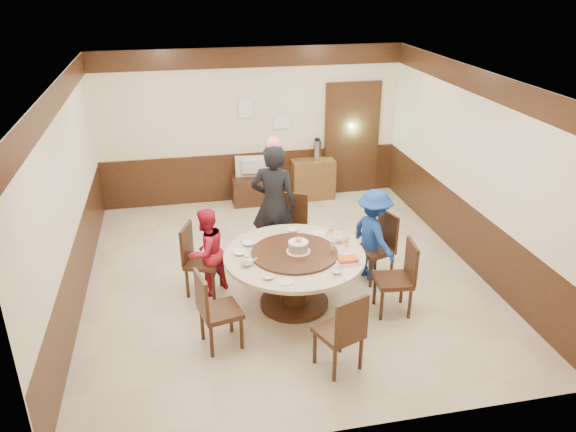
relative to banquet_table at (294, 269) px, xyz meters
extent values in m
plane|color=beige|center=(0.02, 0.77, -0.53)|extent=(6.00, 6.00, 0.00)
plane|color=white|center=(0.02, 0.77, 2.27)|extent=(6.00, 6.00, 0.00)
cube|color=beige|center=(0.02, 3.77, 0.87)|extent=(5.50, 0.04, 2.80)
cube|color=beige|center=(0.02, -2.23, 0.87)|extent=(5.50, 0.04, 2.80)
cube|color=beige|center=(-2.73, 0.77, 0.87)|extent=(0.04, 6.00, 2.80)
cube|color=beige|center=(2.77, 0.77, 0.87)|extent=(0.04, 6.00, 2.80)
cube|color=#341C10|center=(0.02, 0.77, -0.08)|extent=(5.50, 6.00, 0.90)
cube|color=#341C10|center=(0.02, 0.77, 2.09)|extent=(5.50, 6.00, 0.35)
cube|color=#341C10|center=(1.92, 3.72, 0.52)|extent=(1.05, 0.08, 2.18)
cube|color=#87D09A|center=(1.92, 3.74, 0.52)|extent=(0.88, 0.02, 2.05)
cylinder|color=#341C10|center=(0.00, 0.00, -0.50)|extent=(0.90, 0.90, 0.06)
cylinder|color=#341C10|center=(0.00, 0.00, -0.18)|extent=(0.36, 0.36, 0.65)
cylinder|color=#C9AE92|center=(0.00, 0.00, 0.19)|extent=(1.80, 1.80, 0.05)
cylinder|color=#341C10|center=(0.00, 0.00, 0.23)|extent=(1.10, 1.10, 0.03)
cube|color=#341C10|center=(1.24, 0.44, -0.08)|extent=(0.55, 0.55, 0.06)
cube|color=#341C10|center=(1.44, 0.51, 0.19)|extent=(0.17, 0.41, 0.50)
cube|color=#341C10|center=(1.24, 0.44, -0.32)|extent=(0.36, 0.36, 0.42)
cube|color=#341C10|center=(0.23, 1.29, -0.08)|extent=(0.59, 0.59, 0.06)
cube|color=#341C10|center=(0.32, 1.48, 0.19)|extent=(0.39, 0.22, 0.50)
cube|color=#341C10|center=(0.23, 1.29, -0.32)|extent=(0.36, 0.36, 0.42)
cube|color=#341C10|center=(-1.12, 0.57, -0.08)|extent=(0.57, 0.57, 0.06)
cube|color=#341C10|center=(-1.32, 0.64, 0.19)|extent=(0.18, 0.41, 0.50)
cube|color=#341C10|center=(-1.12, 0.57, -0.32)|extent=(0.36, 0.36, 0.42)
cube|color=#341C10|center=(-1.01, -0.65, -0.08)|extent=(0.53, 0.53, 0.06)
cube|color=#341C10|center=(-1.21, -0.69, 0.19)|extent=(0.13, 0.42, 0.50)
cube|color=#341C10|center=(-1.01, -0.65, -0.32)|extent=(0.36, 0.36, 0.42)
cube|color=#341C10|center=(0.20, -1.30, -0.08)|extent=(0.57, 0.57, 0.06)
cube|color=#341C10|center=(0.28, -1.50, 0.19)|extent=(0.41, 0.19, 0.50)
cube|color=#341C10|center=(0.20, -1.30, -0.32)|extent=(0.36, 0.36, 0.42)
cube|color=#341C10|center=(1.19, -0.40, -0.08)|extent=(0.48, 0.48, 0.06)
cube|color=#341C10|center=(1.40, -0.42, 0.19)|extent=(0.08, 0.42, 0.50)
cube|color=#341C10|center=(1.19, -0.40, -0.32)|extent=(0.36, 0.36, 0.42)
imported|color=black|center=(-0.04, 1.21, 0.39)|extent=(0.79, 0.66, 1.84)
imported|color=#B6182F|center=(-1.07, 0.55, 0.08)|extent=(0.75, 0.73, 1.22)
imported|color=#173996|center=(1.23, 0.47, 0.13)|extent=(0.71, 0.96, 1.33)
cylinder|color=white|center=(0.05, 0.00, 0.25)|extent=(0.31, 0.31, 0.01)
cylinder|color=gray|center=(0.05, 0.00, 0.32)|extent=(0.25, 0.25, 0.11)
cylinder|color=white|center=(0.05, 0.00, 0.38)|extent=(0.25, 0.25, 0.01)
sphere|color=pink|center=(0.05, 0.00, 0.42)|extent=(0.07, 0.07, 0.07)
ellipsoid|color=white|center=(-0.63, -0.17, 0.28)|extent=(0.17, 0.15, 0.13)
ellipsoid|color=white|center=(0.63, 0.21, 0.28)|extent=(0.17, 0.15, 0.13)
imported|color=white|center=(-0.53, 0.37, 0.24)|extent=(0.16, 0.16, 0.04)
imported|color=white|center=(0.38, -0.57, 0.24)|extent=(0.13, 0.13, 0.04)
imported|color=white|center=(-0.43, -0.52, 0.23)|extent=(0.13, 0.13, 0.03)
imported|color=white|center=(0.62, -0.16, 0.24)|extent=(0.13, 0.13, 0.04)
imported|color=white|center=(-0.67, 0.13, 0.24)|extent=(0.17, 0.17, 0.04)
imported|color=white|center=(0.12, 0.64, 0.24)|extent=(0.15, 0.15, 0.05)
cylinder|color=white|center=(-0.25, -0.65, 0.22)|extent=(0.18, 0.18, 0.01)
cylinder|color=white|center=(0.45, 0.50, 0.22)|extent=(0.18, 0.18, 0.01)
cube|color=white|center=(0.59, -0.34, 0.23)|extent=(0.30, 0.20, 0.02)
cube|color=#DD5019|center=(0.59, -0.34, 0.26)|extent=(0.24, 0.15, 0.04)
cylinder|color=silver|center=(0.49, -0.04, 0.30)|extent=(0.06, 0.06, 0.16)
cylinder|color=silver|center=(0.70, 0.07, 0.30)|extent=(0.06, 0.06, 0.16)
cylinder|color=silver|center=(0.59, 0.45, 0.30)|extent=(0.06, 0.06, 0.16)
cube|color=#341C10|center=(0.03, 3.52, -0.28)|extent=(0.85, 0.45, 0.50)
imported|color=gray|center=(0.03, 3.52, 0.17)|extent=(0.70, 0.14, 0.40)
cube|color=brown|center=(1.13, 3.55, -0.16)|extent=(0.80, 0.40, 0.75)
cylinder|color=silver|center=(1.21, 3.55, 0.41)|extent=(0.15, 0.15, 0.38)
cube|color=white|center=(-0.08, 3.73, 1.22)|extent=(0.25, 0.00, 0.35)
cube|color=white|center=(0.57, 3.73, 0.92)|extent=(0.30, 0.00, 0.22)
camera|label=1|loc=(-1.35, -6.11, 3.56)|focal=35.00mm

